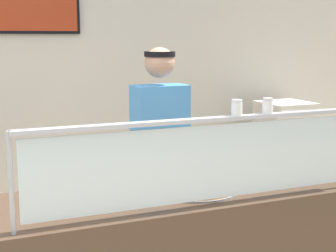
% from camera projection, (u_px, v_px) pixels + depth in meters
% --- Properties ---
extents(shop_rear_unit, '(6.57, 0.13, 2.70)m').
position_uv_depth(shop_rear_unit, '(95.00, 89.00, 4.67)').
color(shop_rear_unit, silver).
rests_on(shop_rear_unit, ground).
extents(sneeze_guard, '(2.00, 0.06, 0.47)m').
position_uv_depth(sneeze_guard, '(210.00, 151.00, 2.59)').
color(sneeze_guard, '#B2B5BC').
rests_on(sneeze_guard, serving_counter).
extents(pizza_tray, '(0.49, 0.49, 0.04)m').
position_uv_depth(pizza_tray, '(197.00, 187.00, 2.92)').
color(pizza_tray, '#9EA0A8').
rests_on(pizza_tray, serving_counter).
extents(pizza_server, '(0.11, 0.29, 0.01)m').
position_uv_depth(pizza_server, '(195.00, 185.00, 2.89)').
color(pizza_server, '#ADAFB7').
rests_on(pizza_server, pizza_tray).
extents(parmesan_shaker, '(0.06, 0.06, 0.08)m').
position_uv_depth(parmesan_shaker, '(237.00, 109.00, 2.61)').
color(parmesan_shaker, white).
rests_on(parmesan_shaker, sneeze_guard).
extents(pepper_flake_shaker, '(0.06, 0.06, 0.08)m').
position_uv_depth(pepper_flake_shaker, '(268.00, 107.00, 2.68)').
color(pepper_flake_shaker, white).
rests_on(pepper_flake_shaker, sneeze_guard).
extents(worker_figure, '(0.41, 0.50, 1.76)m').
position_uv_depth(worker_figure, '(161.00, 155.00, 3.56)').
color(worker_figure, '#23232D').
rests_on(worker_figure, ground).
extents(prep_shelf, '(0.70, 0.55, 0.89)m').
position_uv_depth(prep_shelf, '(284.00, 177.00, 5.06)').
color(prep_shelf, '#B7BABF').
rests_on(prep_shelf, ground).
extents(pizza_box_stack, '(0.52, 0.49, 0.32)m').
position_uv_depth(pizza_box_stack, '(286.00, 118.00, 4.96)').
color(pizza_box_stack, silver).
rests_on(pizza_box_stack, prep_shelf).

